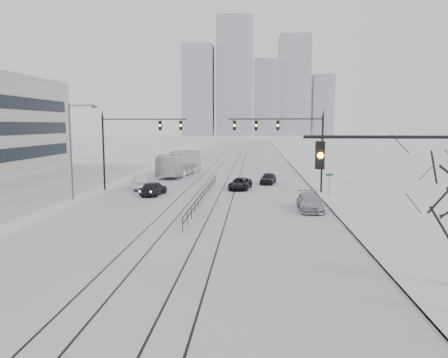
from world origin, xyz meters
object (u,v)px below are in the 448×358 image
Objects in this scene: sedan_nb_front at (240,184)px; box_truck at (180,164)px; traffic_mast_near at (427,195)px; sedan_sb_inner at (153,188)px; sedan_nb_right at (310,202)px; sedan_nb_far at (268,178)px; sedan_sb_outer at (145,182)px.

box_truck is (-8.79, 12.42, 1.03)m from sedan_nb_front.
sedan_sb_inner is at bearing 121.15° from traffic_mast_near.
sedan_nb_right is 16.37m from sedan_nb_far.
traffic_mast_near reaches higher than sedan_sb_outer.
sedan_nb_right is at bearing -53.37° from sedan_nb_front.
sedan_sb_outer is (-18.04, 30.80, -3.79)m from traffic_mast_near.
sedan_sb_inner is 0.88× the size of sedan_sb_outer.
sedan_nb_front is 0.94× the size of sedan_nb_right.
sedan_sb_outer is 13.20m from box_truck.
sedan_nb_front is at bearing -113.47° from sedan_nb_far.
sedan_nb_right is 28.18m from box_truck.
sedan_nb_right reaches higher than sedan_nb_far.
box_truck is (-11.96, 7.79, 0.99)m from sedan_nb_far.
traffic_mast_near is at bearing -72.01° from sedan_nb_far.
traffic_mast_near is 1.57× the size of sedan_nb_front.
sedan_nb_far is at bearing 155.26° from box_truck.
sedan_nb_far is at bearing 97.08° from traffic_mast_near.
sedan_sb_inner is 16.13m from sedan_nb_right.
sedan_nb_right is (14.64, -6.76, -0.02)m from sedan_sb_inner.
sedan_sb_outer reaches higher than sedan_nb_right.
traffic_mast_near is 35.89m from sedan_sb_outer.
sedan_sb_inner is 1.06× the size of sedan_nb_far.
sedan_nb_far is 14.31m from box_truck.
sedan_nb_front is at bearing 103.68° from traffic_mast_near.
sedan_sb_outer is 1.05× the size of sedan_nb_front.
sedan_sb_inner is (-16.17, 26.74, -3.85)m from traffic_mast_near.
box_truck is (1.59, 13.07, 0.88)m from sedan_sb_outer.
sedan_nb_front is 15.25m from box_truck.
sedan_sb_outer is (-1.87, 4.05, 0.07)m from sedan_sb_inner.
sedan_sb_outer is 14.55m from sedan_nb_far.
traffic_mast_near is 36.57m from sedan_nb_far.
sedan_nb_far reaches higher than sedan_nb_front.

